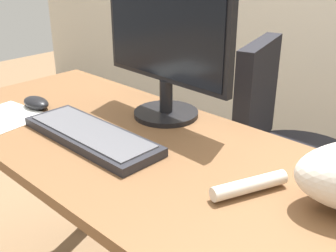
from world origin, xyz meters
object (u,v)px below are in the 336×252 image
Objects in this scene: office_chair at (284,180)px; keyboard at (91,135)px; monitor at (166,44)px; computer_mouse at (36,103)px.

keyboard is (-0.22, -0.72, 0.37)m from office_chair.
monitor is at bearing -113.01° from office_chair.
monitor is at bearing 34.64° from computer_mouse.
office_chair is at bearing 66.99° from monitor.
computer_mouse is at bearing -127.95° from office_chair.
keyboard is (-0.03, -0.27, -0.21)m from monitor.
office_chair is at bearing 72.98° from keyboard.
office_chair is at bearing 52.05° from computer_mouse.
office_chair is 2.12× the size of keyboard.
computer_mouse reaches higher than keyboard.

